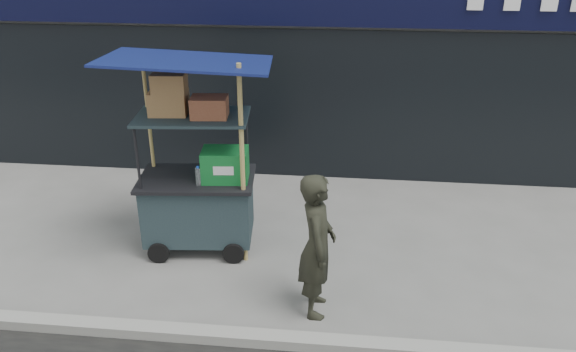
# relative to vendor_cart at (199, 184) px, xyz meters

# --- Properties ---
(ground) EXTENTS (80.00, 80.00, 0.00)m
(ground) POSITION_rel_vendor_cart_xyz_m (1.33, -1.57, -0.89)
(ground) COLOR #63625E
(ground) RESTS_ON ground
(curb) EXTENTS (80.00, 0.18, 0.12)m
(curb) POSITION_rel_vendor_cart_xyz_m (1.33, -1.77, -0.83)
(curb) COLOR gray
(curb) RESTS_ON ground
(vendor_cart) EXTENTS (2.00, 1.50, 2.54)m
(vendor_cart) POSITION_rel_vendor_cart_xyz_m (0.00, 0.00, 0.00)
(vendor_cart) COLOR #1B2A2F
(vendor_cart) RESTS_ON ground
(vendor_man) EXTENTS (0.42, 0.61, 1.62)m
(vendor_man) POSITION_rel_vendor_cart_xyz_m (1.55, -1.15, -0.08)
(vendor_man) COLOR black
(vendor_man) RESTS_ON ground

